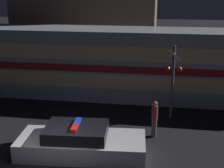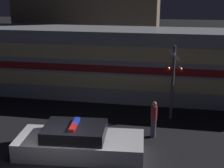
{
  "view_description": "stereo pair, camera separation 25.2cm",
  "coord_description": "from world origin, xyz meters",
  "px_view_note": "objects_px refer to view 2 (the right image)",
  "views": [
    {
      "loc": [
        3.42,
        -9.18,
        6.17
      ],
      "look_at": [
        1.12,
        4.99,
        1.8
      ],
      "focal_mm": 50.0,
      "sensor_mm": 36.0,
      "label": 1
    },
    {
      "loc": [
        3.67,
        -9.14,
        6.17
      ],
      "look_at": [
        1.12,
        4.99,
        1.8
      ],
      "focal_mm": 50.0,
      "sensor_mm": 36.0,
      "label": 2
    }
  ],
  "objects_px": {
    "train": "(133,64)",
    "police_car": "(79,142)",
    "pedestrian": "(154,119)",
    "crossing_signal_near": "(173,78)"
  },
  "relations": [
    {
      "from": "pedestrian",
      "to": "crossing_signal_near",
      "type": "bearing_deg",
      "value": 70.5
    },
    {
      "from": "police_car",
      "to": "crossing_signal_near",
      "type": "bearing_deg",
      "value": 45.18
    },
    {
      "from": "pedestrian",
      "to": "police_car",
      "type": "bearing_deg",
      "value": -144.21
    },
    {
      "from": "train",
      "to": "pedestrian",
      "type": "xyz_separation_m",
      "value": [
        1.52,
        -5.27,
        -1.16
      ]
    },
    {
      "from": "police_car",
      "to": "crossing_signal_near",
      "type": "height_order",
      "value": "crossing_signal_near"
    },
    {
      "from": "police_car",
      "to": "crossing_signal_near",
      "type": "distance_m",
      "value": 5.66
    },
    {
      "from": "train",
      "to": "police_car",
      "type": "bearing_deg",
      "value": -99.7
    },
    {
      "from": "police_car",
      "to": "pedestrian",
      "type": "bearing_deg",
      "value": 31.39
    },
    {
      "from": "train",
      "to": "police_car",
      "type": "height_order",
      "value": "train"
    },
    {
      "from": "train",
      "to": "pedestrian",
      "type": "bearing_deg",
      "value": -73.92
    }
  ]
}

